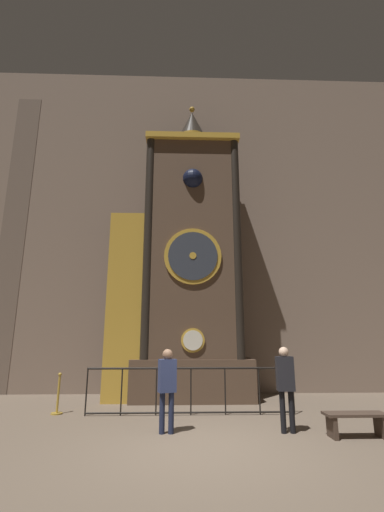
# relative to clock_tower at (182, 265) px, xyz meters

# --- Properties ---
(ground_plane) EXTENTS (28.00, 28.00, 0.00)m
(ground_plane) POSITION_rel_clock_tower_xyz_m (0.35, -4.67, -4.17)
(ground_plane) COLOR brown
(cathedral_back_wall) EXTENTS (24.00, 0.32, 12.57)m
(cathedral_back_wall) POSITION_rel_clock_tower_xyz_m (0.27, 1.41, 2.10)
(cathedral_back_wall) COLOR #7A6656
(cathedral_back_wall) RESTS_ON ground_plane
(clock_tower) EXTENTS (4.47, 1.79, 10.18)m
(clock_tower) POSITION_rel_clock_tower_xyz_m (0.00, 0.00, 0.00)
(clock_tower) COLOR brown
(clock_tower) RESTS_ON ground_plane
(railing_fence) EXTENTS (5.14, 0.05, 1.11)m
(railing_fence) POSITION_rel_clock_tower_xyz_m (0.23, -2.07, -3.55)
(railing_fence) COLOR black
(railing_fence) RESTS_ON ground_plane
(visitor_near) EXTENTS (0.39, 0.31, 1.60)m
(visitor_near) POSITION_rel_clock_tower_xyz_m (-0.31, -3.71, -3.21)
(visitor_near) COLOR #1B213A
(visitor_near) RESTS_ON ground_plane
(visitor_far) EXTENTS (0.35, 0.24, 1.64)m
(visitor_far) POSITION_rel_clock_tower_xyz_m (2.10, -3.75, -3.19)
(visitor_far) COLOR black
(visitor_far) RESTS_ON ground_plane
(stanchion_post) EXTENTS (0.28, 0.28, 0.97)m
(stanchion_post) POSITION_rel_clock_tower_xyz_m (-3.08, -1.84, -3.86)
(stanchion_post) COLOR #B28E33
(stanchion_post) RESTS_ON ground_plane
(visitor_bench) EXTENTS (1.17, 0.40, 0.44)m
(visitor_bench) POSITION_rel_clock_tower_xyz_m (3.29, -4.12, -3.87)
(visitor_bench) COLOR #423328
(visitor_bench) RESTS_ON ground_plane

